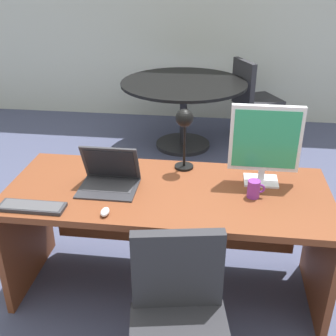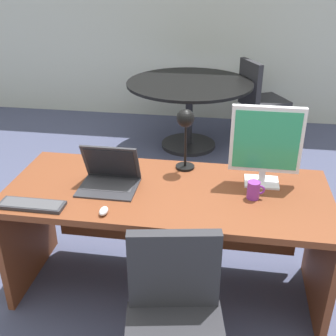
# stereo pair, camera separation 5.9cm
# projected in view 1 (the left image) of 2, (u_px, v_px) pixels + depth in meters

# --- Properties ---
(ground) EXTENTS (12.00, 12.00, 0.00)m
(ground) POSITION_uv_depth(u_px,v_px,m) (187.00, 181.00, 4.09)
(ground) COLOR #474C6B
(back_wall) EXTENTS (10.00, 0.10, 2.80)m
(back_wall) POSITION_uv_depth(u_px,v_px,m) (203.00, 8.00, 5.15)
(back_wall) COLOR silver
(back_wall) RESTS_ON ground
(desk) EXTENTS (1.88, 0.78, 0.74)m
(desk) POSITION_uv_depth(u_px,v_px,m) (168.00, 214.00, 2.56)
(desk) COLOR brown
(desk) RESTS_ON ground
(monitor) EXTENTS (0.41, 0.16, 0.48)m
(monitor) POSITION_uv_depth(u_px,v_px,m) (265.00, 141.00, 2.40)
(monitor) COLOR silver
(monitor) RESTS_ON desk
(laptop) EXTENTS (0.33, 0.28, 0.25)m
(laptop) POSITION_uv_depth(u_px,v_px,m) (110.00, 174.00, 2.44)
(laptop) COLOR #2D2D33
(laptop) RESTS_ON desk
(keyboard) EXTENTS (0.36, 0.11, 0.02)m
(keyboard) POSITION_uv_depth(u_px,v_px,m) (32.00, 207.00, 2.24)
(keyboard) COLOR #2D2D33
(keyboard) RESTS_ON desk
(mouse) EXTENTS (0.04, 0.08, 0.03)m
(mouse) POSITION_uv_depth(u_px,v_px,m) (105.00, 212.00, 2.18)
(mouse) COLOR silver
(mouse) RESTS_ON desk
(desk_lamp) EXTENTS (0.12, 0.14, 0.40)m
(desk_lamp) POSITION_uv_depth(u_px,v_px,m) (184.00, 126.00, 2.53)
(desk_lamp) COLOR black
(desk_lamp) RESTS_ON desk
(coffee_mug) EXTENTS (0.10, 0.07, 0.10)m
(coffee_mug) POSITION_uv_depth(u_px,v_px,m) (254.00, 189.00, 2.33)
(coffee_mug) COLOR purple
(coffee_mug) RESTS_ON desk
(meeting_table) EXTENTS (1.37, 1.37, 0.75)m
(meeting_table) POSITION_uv_depth(u_px,v_px,m) (184.00, 98.00, 4.60)
(meeting_table) COLOR black
(meeting_table) RESTS_ON ground
(meeting_chair_near) EXTENTS (0.63, 0.62, 0.93)m
(meeting_chair_near) POSITION_uv_depth(u_px,v_px,m) (253.00, 106.00, 4.95)
(meeting_chair_near) COLOR black
(meeting_chair_near) RESTS_ON ground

